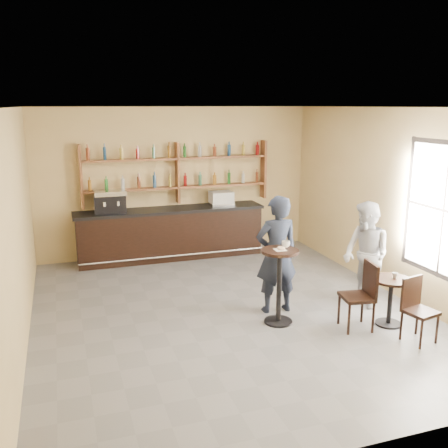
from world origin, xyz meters
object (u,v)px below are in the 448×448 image
object	(u,v)px
espresso_machine	(110,202)
chair_south	(421,311)
patron_second	(366,255)
pastry_case	(221,198)
man_main	(276,255)
chair_west	(357,296)
cafe_table	(390,302)
bar_counter	(171,233)
pedestal_table	(279,287)

from	to	relation	value
espresso_machine	chair_south	size ratio (longest dim) A/B	0.70
espresso_machine	patron_second	bearing A→B (deg)	-38.50
pastry_case	espresso_machine	bearing A→B (deg)	171.85
man_main	chair_west	bearing A→B (deg)	133.08
cafe_table	chair_west	distance (m)	0.57
pastry_case	patron_second	xyz separation A→B (m)	(1.31, -3.58, -0.37)
cafe_table	patron_second	bearing A→B (deg)	84.70
bar_counter	cafe_table	xyz separation A→B (m)	(2.38, -4.37, -0.18)
pastry_case	cafe_table	size ratio (longest dim) A/B	0.69
pedestal_table	espresso_machine	bearing A→B (deg)	118.61
bar_counter	pastry_case	distance (m)	1.34
chair_west	patron_second	size ratio (longest dim) A/B	0.58
bar_counter	cafe_table	bearing A→B (deg)	-61.47
man_main	chair_south	world-z (taller)	man_main
bar_counter	espresso_machine	world-z (taller)	espresso_machine
pastry_case	chair_west	world-z (taller)	pastry_case
bar_counter	chair_south	bearing A→B (deg)	-63.99
pastry_case	chair_south	world-z (taller)	pastry_case
espresso_machine	man_main	bearing A→B (deg)	-51.01
pedestal_table	chair_west	xyz separation A→B (m)	(1.00, -0.54, -0.07)
pedestal_table	pastry_case	bearing A→B (deg)	85.21
cafe_table	espresso_machine	bearing A→B (deg)	129.56
chair_west	patron_second	world-z (taller)	patron_second
bar_counter	cafe_table	size ratio (longest dim) A/B	5.48
man_main	chair_south	size ratio (longest dim) A/B	2.08
bar_counter	chair_south	size ratio (longest dim) A/B	4.43
pastry_case	chair_south	bearing A→B (deg)	-83.68
pastry_case	patron_second	world-z (taller)	patron_second
espresso_machine	chair_south	world-z (taller)	espresso_machine
man_main	chair_west	xyz separation A→B (m)	(0.86, -0.97, -0.44)
bar_counter	chair_south	xyz separation A→B (m)	(2.43, -4.97, -0.09)
pastry_case	bar_counter	bearing A→B (deg)	171.85
man_main	patron_second	size ratio (longest dim) A/B	1.09
patron_second	pedestal_table	bearing A→B (deg)	-85.93
bar_counter	espresso_machine	bearing A→B (deg)	180.00
pastry_case	man_main	size ratio (longest dim) A/B	0.27
espresso_machine	patron_second	xyz separation A→B (m)	(3.69, -3.58, -0.45)
man_main	cafe_table	bearing A→B (deg)	145.63
man_main	bar_counter	bearing A→B (deg)	-72.38
bar_counter	pastry_case	xyz separation A→B (m)	(1.14, 0.00, 0.69)
chair_west	pedestal_table	bearing A→B (deg)	-109.49
pastry_case	man_main	xyz separation A→B (m)	(-0.18, -3.35, -0.30)
pedestal_table	man_main	distance (m)	0.58
chair_west	chair_south	distance (m)	0.89
pastry_case	chair_west	distance (m)	4.44
bar_counter	chair_west	distance (m)	4.70
bar_counter	chair_west	bearing A→B (deg)	-67.09
espresso_machine	bar_counter	bearing A→B (deg)	5.69
chair_south	bar_counter	bearing A→B (deg)	103.53
patron_second	chair_south	bearing A→B (deg)	-3.82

